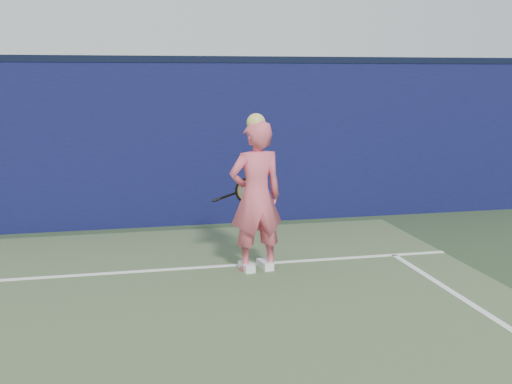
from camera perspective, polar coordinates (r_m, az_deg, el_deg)
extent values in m
cube|color=#0C0F37|center=(10.11, -19.89, 3.69)|extent=(24.00, 0.40, 2.50)
cube|color=black|center=(10.06, -20.36, 11.06)|extent=(24.00, 0.42, 0.10)
imported|color=#E0576A|center=(7.57, 0.00, -0.42)|extent=(0.72, 0.53, 1.80)
sphere|color=#DAC662|center=(7.45, 0.00, 6.18)|extent=(0.22, 0.22, 0.22)
cube|color=white|center=(7.81, 0.82, -6.50)|extent=(0.16, 0.30, 0.10)
cube|color=white|center=(7.73, -0.83, -6.69)|extent=(0.16, 0.30, 0.10)
torus|color=black|center=(7.97, -0.92, 0.15)|extent=(0.31, 0.16, 0.31)
torus|color=gold|center=(7.97, -0.92, 0.15)|extent=(0.25, 0.12, 0.25)
cylinder|color=beige|center=(7.97, -0.92, 0.15)|extent=(0.24, 0.12, 0.25)
cylinder|color=black|center=(7.93, -2.55, -0.35)|extent=(0.28, 0.08, 0.10)
cylinder|color=black|center=(7.92, -3.47, -0.68)|extent=(0.13, 0.06, 0.07)
cube|color=white|center=(7.92, -21.58, -7.30)|extent=(11.00, 0.08, 0.01)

